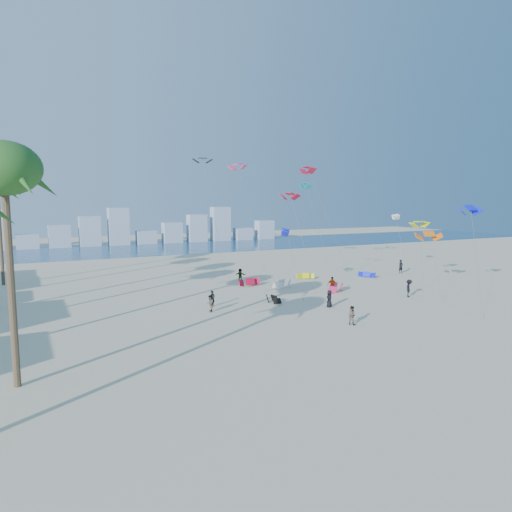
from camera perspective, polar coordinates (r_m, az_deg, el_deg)
name	(u,v)px	position (r m, az deg, el deg)	size (l,w,h in m)	color
ground	(321,348)	(32.83, 8.02, -11.14)	(220.00, 220.00, 0.00)	beige
ocean	(121,249)	(99.74, -16.19, 0.79)	(220.00, 220.00, 0.00)	navy
kitesurfer_near	(213,298)	(44.72, -5.35, -5.21)	(0.57, 0.37, 1.55)	black
kitesurfer_mid	(352,315)	(38.99, 11.64, -7.13)	(0.75, 0.59, 1.55)	gray
kitesurfers_far	(328,284)	(52.00, 8.79, -3.45)	(32.51, 18.01, 1.90)	black
grounded_kites	(299,284)	(54.36, 5.28, -3.42)	(19.62, 12.24, 0.93)	black
flying_kites	(321,192)	(58.73, 7.97, 7.82)	(25.09, 37.45, 16.45)	#0E1BF1
distant_skyline	(107,232)	(109.12, -17.82, 2.86)	(85.00, 3.00, 8.40)	#9EADBF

